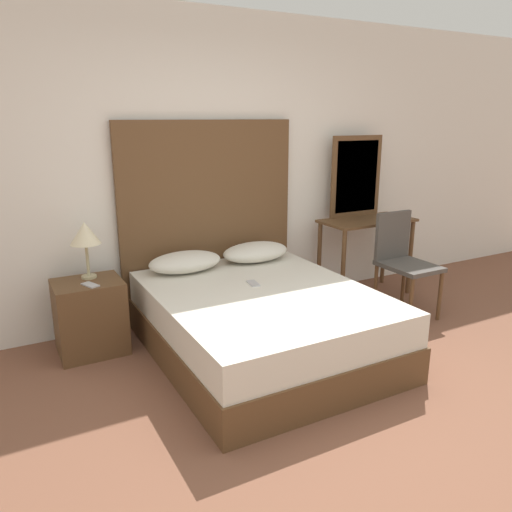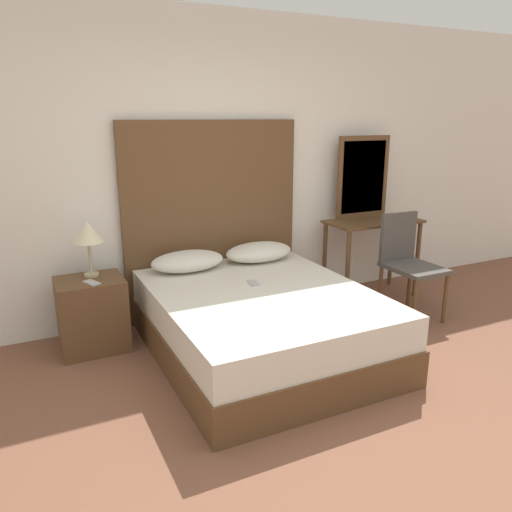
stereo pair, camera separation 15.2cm
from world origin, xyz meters
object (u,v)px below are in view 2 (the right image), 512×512
Objects in this scene: bed at (261,323)px; phone_on_bed at (254,283)px; table_lamp at (88,233)px; chair at (407,259)px; vanity_desk at (373,235)px; phone_on_nightstand at (92,283)px; nightstand at (92,314)px.

phone_on_bed reaches higher than bed.
table_lamp is 2.80m from chair.
vanity_desk is (1.58, 0.51, 0.12)m from phone_on_bed.
chair is (-0.03, -0.54, -0.11)m from vanity_desk.
bed is 1.33m from phone_on_nightstand.
chair is at bearing 4.98° from bed.
nightstand is 0.61× the size of vanity_desk.
chair is (1.55, -0.03, 0.01)m from phone_on_bed.
phone_on_nightstand is at bearing 161.46° from phone_on_bed.
table_lamp is 2.70× the size of phone_on_nightstand.
table_lamp reaches higher than nightstand.
phone_on_nightstand is at bearing -177.60° from vanity_desk.
table_lamp reaches higher than chair.
nightstand is at bearing 93.00° from phone_on_nightstand.
phone_on_nightstand is (0.01, -0.11, 0.30)m from nightstand.
phone_on_nightstand is (-1.17, 0.39, 0.06)m from phone_on_bed.
table_lamp is at bearing 68.54° from nightstand.
phone_on_bed is 0.17× the size of chair.
table_lamp is (-1.13, 0.76, 0.67)m from bed.
nightstand is 1.30× the size of table_lamp.
chair is at bearing -92.96° from vanity_desk.
phone_on_nightstand is at bearing -87.00° from nightstand.
chair is at bearing -11.08° from nightstand.
bed is 0.32m from phone_on_bed.
chair reaches higher than nightstand.
phone_on_nightstand is 2.76m from vanity_desk.
vanity_desk reaches higher than phone_on_bed.
nightstand is 2.80m from chair.
chair is at bearing -12.95° from table_lamp.
phone_on_bed is at bearing -18.54° from phone_on_nightstand.
chair is (2.70, -0.62, -0.39)m from table_lamp.
table_lamp is at bearing 167.05° from chair.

